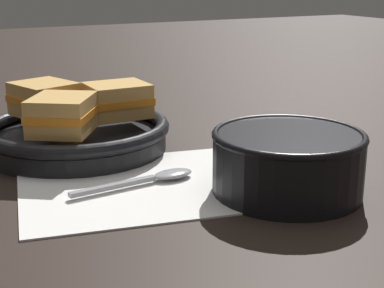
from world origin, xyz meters
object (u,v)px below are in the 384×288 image
skillet (77,135)px  sandwich_far_left (117,100)px  spoon (157,177)px  soup_bowl (288,159)px  sandwich_near_left (44,99)px  sandwich_near_right (62,115)px

skillet → sandwich_far_left: 0.07m
sandwich_far_left → spoon: bearing=-95.2°
soup_bowl → spoon: bearing=141.1°
spoon → soup_bowl: bearing=-44.6°
sandwich_near_left → sandwich_near_right: size_ratio=0.93×
soup_bowl → sandwich_far_left: bearing=111.0°
spoon → sandwich_far_left: size_ratio=1.83×
sandwich_near_right → soup_bowl: bearing=-47.9°
soup_bowl → sandwich_far_left: 0.28m
skillet → sandwich_far_left: (0.06, -0.00, 0.04)m
soup_bowl → sandwich_near_left: sandwich_near_left is taller
soup_bowl → sandwich_far_left: (-0.10, 0.26, 0.03)m
spoon → sandwich_near_right: bearing=116.9°
skillet → sandwich_near_right: sandwich_near_right is taller
sandwich_near_left → soup_bowl: bearing=-59.1°
spoon → sandwich_near_right: sandwich_near_right is taller
spoon → skillet: 0.17m
sandwich_near_left → sandwich_near_right: (-0.00, -0.10, 0.00)m
spoon → sandwich_near_left: 0.24m
soup_bowl → sandwich_near_left: (-0.19, 0.31, 0.03)m
sandwich_near_left → sandwich_far_left: bearing=-31.5°
spoon → sandwich_near_left: sandwich_near_left is taller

